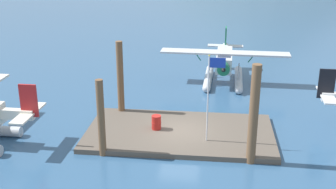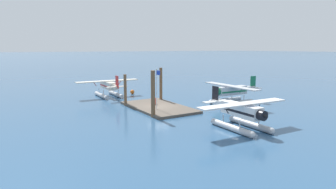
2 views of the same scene
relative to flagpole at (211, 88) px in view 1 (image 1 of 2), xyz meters
name	(u,v)px [view 1 (image 1 of 2)]	position (x,y,z in m)	size (l,w,h in m)	color
ground_plane	(180,135)	(-1.80, 1.18, -3.55)	(1200.00, 1200.00, 0.00)	#2D5175
dock_platform	(180,133)	(-1.80, 1.18, -3.40)	(11.35, 6.29, 0.30)	brown
piling_near_left	(101,118)	(-5.84, -1.85, -1.35)	(0.41, 0.41, 4.41)	brown
piling_near_right	(254,115)	(2.27, -1.82, -0.81)	(0.50, 0.50, 5.49)	brown
piling_far_left	(120,79)	(-6.04, 4.04, -1.00)	(0.44, 0.44, 5.11)	brown
flagpole	(211,88)	(0.00, 0.00, 0.00)	(0.95, 0.10, 5.14)	silver
fuel_drum	(156,122)	(-3.25, 1.26, -2.81)	(0.62, 0.62, 0.88)	#AD1E19
seaplane_silver_bow_right	(224,64)	(0.97, 11.84, -1.98)	(10.44, 7.98, 3.84)	#B7BABF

